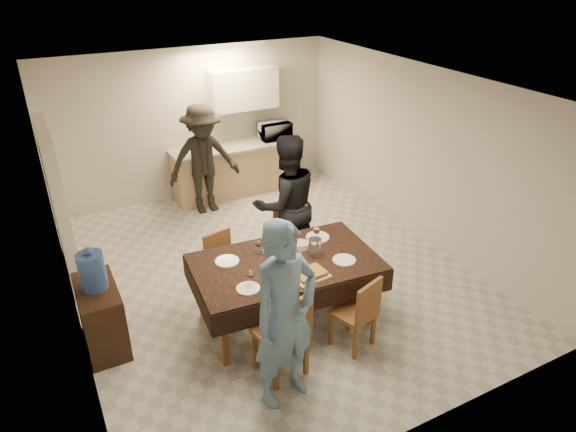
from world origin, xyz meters
name	(u,v)px	position (x,y,z in m)	size (l,w,h in m)	color
floor	(269,272)	(0.00, 0.00, 0.00)	(5.00, 6.00, 0.02)	beige
ceiling	(266,84)	(0.00, 0.00, 2.60)	(5.00, 6.00, 0.02)	white
wall_back	(193,124)	(0.00, 3.00, 1.30)	(5.00, 0.02, 2.60)	beige
wall_front	(426,319)	(0.00, -3.00, 1.30)	(5.00, 0.02, 2.60)	beige
wall_left	(59,230)	(-2.50, 0.00, 1.30)	(0.02, 6.00, 2.60)	beige
wall_right	(420,155)	(2.50, 0.00, 1.30)	(0.02, 6.00, 2.60)	beige
stub_partition	(59,206)	(-2.42, 1.20, 1.05)	(0.15, 1.40, 2.10)	beige
kitchen_base_cabinet	(235,171)	(0.60, 2.68, 0.43)	(2.20, 0.60, 0.86)	tan
kitchen_worktop	(234,147)	(0.60, 2.68, 0.89)	(2.24, 0.64, 0.05)	#9A9995
upper_cabinet	(244,89)	(0.90, 2.82, 1.85)	(1.20, 0.34, 0.70)	white
dining_table	(286,264)	(-0.26, -1.01, 0.78)	(2.19, 1.39, 0.82)	black
chair_near_left	(285,329)	(-0.71, -1.86, 0.63)	(0.54, 0.54, 0.56)	brown
chair_near_right	(359,308)	(0.19, -1.85, 0.56)	(0.53, 0.54, 0.49)	brown
chair_far_left	(229,264)	(-0.71, -0.34, 0.53)	(0.48, 0.49, 0.47)	brown
chair_far_right	(293,242)	(0.19, -0.36, 0.62)	(0.62, 0.65, 0.55)	brown
console	(102,317)	(-2.28, -0.47, 0.39)	(0.42, 0.84, 0.77)	#311D10
water_jug	(92,271)	(-2.28, -0.47, 0.98)	(0.28, 0.28, 0.42)	#3B5AAC
wine_bottle	(280,250)	(-0.31, -0.96, 0.96)	(0.07, 0.07, 0.28)	black
water_pitcher	(315,248)	(0.09, -1.06, 0.93)	(0.14, 0.14, 0.22)	white
savoury_tart	(310,274)	(-0.16, -1.39, 0.85)	(0.40, 0.30, 0.05)	#B08233
salad_bowl	(301,245)	(0.04, -0.83, 0.86)	(0.18, 0.18, 0.07)	white
mushroom_dish	(271,250)	(-0.31, -0.73, 0.84)	(0.20, 0.20, 0.03)	white
wine_glass_a	(250,278)	(-0.81, -1.26, 0.91)	(0.08, 0.08, 0.19)	white
wine_glass_b	(316,234)	(0.29, -0.76, 0.91)	(0.08, 0.08, 0.19)	white
wine_glass_c	(259,246)	(-0.46, -0.71, 0.91)	(0.08, 0.08, 0.18)	white
plate_near_left	(248,288)	(-0.86, -1.31, 0.83)	(0.25, 0.25, 0.01)	white
plate_near_right	(344,260)	(0.34, -1.31, 0.83)	(0.27, 0.27, 0.02)	white
plate_far_left	(227,261)	(-0.86, -0.71, 0.83)	(0.28, 0.28, 0.02)	white
plate_far_right	(318,237)	(0.34, -0.71, 0.83)	(0.29, 0.29, 0.02)	white
microwave	(275,131)	(1.42, 2.68, 1.06)	(0.56, 0.38, 0.31)	white
person_near	(285,316)	(-0.81, -2.06, 0.98)	(0.71, 0.47, 1.95)	#648AB1
person_far	(286,204)	(0.29, 0.04, 0.97)	(0.94, 0.73, 1.93)	black
person_kitchen	(204,160)	(-0.11, 2.23, 0.93)	(1.20, 0.69, 1.85)	black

